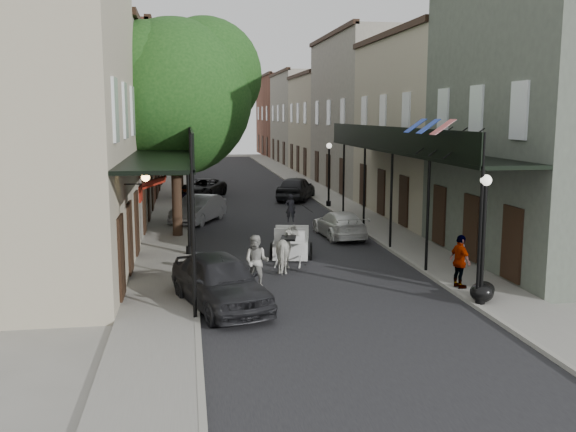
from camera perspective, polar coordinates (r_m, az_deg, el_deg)
name	(u,v)px	position (r m, az deg, el deg)	size (l,w,h in m)	color
ground	(325,294)	(19.91, 3.35, -6.98)	(140.00, 140.00, 0.00)	gray
road	(256,205)	(39.29, -2.86, 1.01)	(8.00, 90.00, 0.01)	black
sidewalk_left	(173,206)	(39.08, -10.17, 0.91)	(2.20, 90.00, 0.12)	gray
sidewalk_right	(336,202)	(40.11, 4.26, 1.24)	(2.20, 90.00, 0.12)	gray
building_row_left	(124,117)	(48.89, -14.39, 8.48)	(5.00, 80.00, 10.50)	#A09880
building_row_right	(352,117)	(50.32, 5.74, 8.72)	(5.00, 80.00, 10.50)	gray
gallery_left	(169,151)	(25.71, -10.50, 5.69)	(2.20, 18.05, 4.88)	black
gallery_right	(403,149)	(27.21, 10.21, 5.87)	(2.20, 18.05, 4.88)	black
tree_near	(183,91)	(28.88, -9.29, 10.91)	(7.31, 6.80, 9.63)	#382619
tree_far	(184,109)	(42.87, -9.26, 9.39)	(6.45, 6.00, 8.61)	#382619
lamppost_right_near	(483,237)	(18.91, 16.97, -1.83)	(0.32, 0.32, 3.71)	black
lamppost_left	(188,205)	(24.92, -8.84, 1.00)	(0.32, 0.32, 3.71)	black
lamppost_right_far	(329,173)	(37.75, 3.65, 3.80)	(0.32, 0.32, 3.71)	black
horse	(288,250)	(22.61, 0.03, -3.01)	(0.83, 1.82, 1.54)	silver
carriage	(292,231)	(24.91, 0.32, -1.34)	(1.85, 2.48, 2.57)	black
pedestrian_walking	(257,261)	(20.49, -2.81, -4.06)	(0.83, 0.64, 1.70)	#A1A098
pedestrian_sidewalk_left	(186,198)	(35.97, -9.03, 1.57)	(0.98, 0.57, 1.52)	gray
pedestrian_sidewalk_right	(460,262)	(20.66, 15.06, -3.93)	(0.99, 0.41, 1.68)	gray
car_left_near	(220,281)	(18.47, -6.05, -5.78)	(1.85, 4.59, 1.56)	black
car_left_mid	(198,209)	(33.04, -7.97, 0.61)	(1.47, 4.22, 1.39)	#A4A4A9
car_left_far	(202,188)	(42.97, -7.63, 2.47)	(2.09, 4.53, 1.26)	black
car_right_near	(340,224)	(28.91, 4.61, -0.74)	(1.66, 4.09, 1.19)	silver
car_right_far	(296,188)	(41.28, 0.71, 2.49)	(1.84, 4.57, 1.56)	black
trash_bags	(483,291)	(19.64, 16.93, -6.41)	(0.94, 1.09, 0.58)	black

